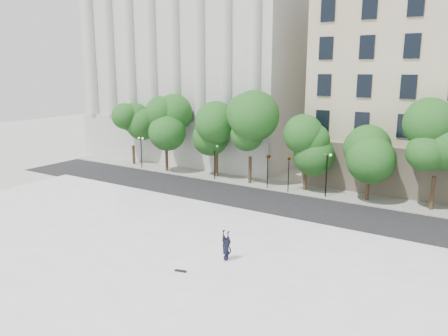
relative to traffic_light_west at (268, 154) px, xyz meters
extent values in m
plane|color=#B8B6AE|center=(0.34, -22.30, -3.72)|extent=(160.00, 160.00, 0.00)
cube|color=white|center=(0.34, -19.30, -3.50)|extent=(44.00, 22.00, 0.45)
cube|color=black|center=(0.34, -4.30, -3.71)|extent=(60.00, 8.00, 0.02)
cube|color=#A9A79C|center=(0.34, 1.70, -3.66)|extent=(60.00, 4.00, 0.12)
cube|color=#B6B6B1|center=(-16.66, 16.70, 8.78)|extent=(30.00, 26.00, 25.00)
cylinder|color=black|center=(0.00, 0.00, -1.97)|extent=(0.10, 0.10, 3.50)
imported|color=black|center=(0.00, 0.00, 0.14)|extent=(0.99, 1.82, 0.72)
cylinder|color=black|center=(2.37, 0.00, -1.97)|extent=(0.10, 0.10, 3.50)
imported|color=black|center=(2.37, 0.00, 0.13)|extent=(0.94, 1.76, 0.70)
imported|color=black|center=(6.20, -17.86, -3.00)|extent=(0.81, 2.01, 0.54)
cube|color=black|center=(4.73, -20.69, -3.24)|extent=(0.74, 0.36, 0.07)
cylinder|color=#382619|center=(-20.37, 1.47, -2.46)|extent=(0.36, 0.36, 2.52)
sphere|color=#134414|center=(-20.37, 1.47, 0.96)|extent=(3.70, 3.70, 3.70)
cylinder|color=#382619|center=(-14.04, 0.61, -2.24)|extent=(0.36, 0.36, 2.96)
sphere|color=#134414|center=(-14.04, 0.61, 1.78)|extent=(4.02, 4.02, 4.02)
cylinder|color=#382619|center=(-7.28, 1.45, -2.31)|extent=(0.36, 0.36, 2.82)
sphere|color=#134414|center=(-7.28, 1.45, 1.51)|extent=(4.03, 4.03, 4.03)
cylinder|color=#382619|center=(-2.61, 0.97, -2.20)|extent=(0.36, 0.36, 3.04)
sphere|color=#134414|center=(-2.61, 0.97, 1.92)|extent=(4.44, 4.44, 4.44)
cylinder|color=#382619|center=(3.58, 1.47, -2.34)|extent=(0.36, 0.36, 2.77)
sphere|color=#134414|center=(3.58, 1.47, 1.41)|extent=(3.93, 3.93, 3.93)
cylinder|color=#382619|center=(9.90, 1.40, -2.43)|extent=(0.36, 0.36, 2.58)
sphere|color=#134414|center=(9.90, 1.40, 1.07)|extent=(4.20, 4.20, 4.20)
cylinder|color=#382619|center=(15.50, 1.48, -2.18)|extent=(0.36, 0.36, 3.09)
sphere|color=#134414|center=(15.50, 1.48, 2.01)|extent=(4.00, 4.00, 4.00)
cylinder|color=black|center=(-17.88, 0.30, -1.85)|extent=(0.12, 0.12, 3.75)
cube|color=black|center=(-17.88, 0.30, 0.03)|extent=(0.60, 0.06, 0.06)
sphere|color=white|center=(-18.18, 0.30, 0.13)|extent=(0.28, 0.28, 0.28)
sphere|color=white|center=(-17.58, 0.30, 0.13)|extent=(0.28, 0.28, 0.28)
cylinder|color=black|center=(-6.80, 0.30, -1.79)|extent=(0.12, 0.12, 3.86)
cube|color=black|center=(-6.80, 0.30, 0.14)|extent=(0.60, 0.06, 0.06)
sphere|color=white|center=(-7.10, 0.30, 0.24)|extent=(0.28, 0.28, 0.28)
sphere|color=white|center=(-6.50, 0.30, 0.24)|extent=(0.28, 0.28, 0.28)
cylinder|color=black|center=(6.20, 0.30, -1.63)|extent=(0.12, 0.12, 4.18)
cube|color=black|center=(6.20, 0.30, 0.46)|extent=(0.60, 0.06, 0.06)
sphere|color=white|center=(5.90, 0.30, 0.56)|extent=(0.28, 0.28, 0.28)
sphere|color=white|center=(6.50, 0.30, 0.56)|extent=(0.28, 0.28, 0.28)
camera|label=1|loc=(19.85, -39.60, 8.54)|focal=35.00mm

